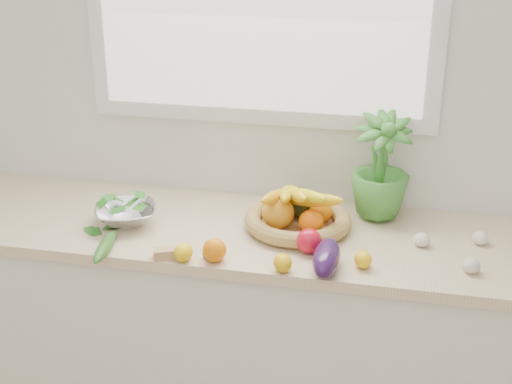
% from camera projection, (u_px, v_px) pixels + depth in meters
% --- Properties ---
extents(back_wall, '(4.50, 0.02, 2.70)m').
position_uv_depth(back_wall, '(261.00, 83.00, 2.63)').
color(back_wall, white).
rests_on(back_wall, ground).
extents(counter_cabinet, '(2.20, 0.58, 0.86)m').
position_uv_depth(counter_cabinet, '(244.00, 338.00, 2.72)').
color(counter_cabinet, silver).
rests_on(counter_cabinet, ground).
extents(countertop, '(2.24, 0.62, 0.04)m').
position_uv_depth(countertop, '(244.00, 232.00, 2.54)').
color(countertop, beige).
rests_on(countertop, counter_cabinet).
extents(orange_loose, '(0.10, 0.10, 0.08)m').
position_uv_depth(orange_loose, '(214.00, 250.00, 2.29)').
color(orange_loose, orange).
rests_on(orange_loose, countertop).
extents(lemon_a, '(0.08, 0.09, 0.06)m').
position_uv_depth(lemon_a, '(283.00, 263.00, 2.24)').
color(lemon_a, '#E2AE0C').
rests_on(lemon_a, countertop).
extents(lemon_b, '(0.07, 0.08, 0.06)m').
position_uv_depth(lemon_b, '(183.00, 252.00, 2.30)').
color(lemon_b, yellow).
rests_on(lemon_b, countertop).
extents(lemon_c, '(0.07, 0.08, 0.06)m').
position_uv_depth(lemon_c, '(363.00, 259.00, 2.26)').
color(lemon_c, yellow).
rests_on(lemon_c, countertop).
extents(apple, '(0.11, 0.11, 0.08)m').
position_uv_depth(apple, '(309.00, 241.00, 2.35)').
color(apple, '#B90E26').
rests_on(apple, countertop).
extents(ginger, '(0.11, 0.08, 0.03)m').
position_uv_depth(ginger, '(170.00, 253.00, 2.32)').
color(ginger, tan).
rests_on(ginger, countertop).
extents(garlic_a, '(0.06, 0.06, 0.05)m').
position_uv_depth(garlic_a, '(422.00, 240.00, 2.40)').
color(garlic_a, silver).
rests_on(garlic_a, countertop).
extents(garlic_b, '(0.07, 0.07, 0.05)m').
position_uv_depth(garlic_b, '(480.00, 238.00, 2.41)').
color(garlic_b, white).
rests_on(garlic_b, countertop).
extents(garlic_c, '(0.07, 0.07, 0.05)m').
position_uv_depth(garlic_c, '(471.00, 266.00, 2.23)').
color(garlic_c, beige).
rests_on(garlic_c, countertop).
extents(eggplant, '(0.09, 0.22, 0.09)m').
position_uv_depth(eggplant, '(327.00, 258.00, 2.23)').
color(eggplant, '#2B103E').
rests_on(eggplant, countertop).
extents(cucumber, '(0.07, 0.23, 0.04)m').
position_uv_depth(cucumber, '(105.00, 247.00, 2.36)').
color(cucumber, '#1F5E1B').
rests_on(cucumber, countertop).
extents(radish, '(0.04, 0.04, 0.03)m').
position_uv_depth(radish, '(207.00, 253.00, 2.32)').
color(radish, '#B31648').
rests_on(radish, countertop).
extents(potted_herb, '(0.25, 0.25, 0.38)m').
position_uv_depth(potted_herb, '(381.00, 165.00, 2.54)').
color(potted_herb, '#429134').
rests_on(potted_herb, countertop).
extents(fruit_basket, '(0.50, 0.50, 0.19)m').
position_uv_depth(fruit_basket, '(297.00, 214.00, 2.51)').
color(fruit_basket, tan).
rests_on(fruit_basket, countertop).
extents(colander_with_spinach, '(0.28, 0.28, 0.12)m').
position_uv_depth(colander_with_spinach, '(125.00, 210.00, 2.53)').
color(colander_with_spinach, silver).
rests_on(colander_with_spinach, countertop).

